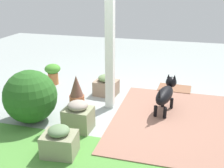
{
  "coord_description": "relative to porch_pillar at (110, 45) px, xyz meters",
  "views": [
    {
      "loc": [
        -0.83,
        4.17,
        2.03
      ],
      "look_at": [
        0.31,
        0.06,
        0.45
      ],
      "focal_mm": 44.53,
      "sensor_mm": 36.0,
      "label": 1
    }
  ],
  "objects": [
    {
      "name": "terracotta_pot_spiky",
      "position": [
        0.56,
        0.12,
        -0.82
      ],
      "size": [
        0.26,
        0.26,
        0.56
      ],
      "color": "#AB5A37",
      "rests_on": "ground"
    },
    {
      "name": "stone_planter_far",
      "position": [
        0.22,
        1.52,
        -0.9
      ],
      "size": [
        0.44,
        0.37,
        0.39
      ],
      "color": "gray",
      "rests_on": "ground"
    },
    {
      "name": "porch_pillar",
      "position": [
        0.0,
        0.0,
        0.0
      ],
      "size": [
        0.13,
        0.13,
        2.16
      ],
      "primitive_type": "cube",
      "color": "white",
      "rests_on": "ground"
    },
    {
      "name": "ground_plane",
      "position": [
        -0.36,
        0.01,
        -1.08
      ],
      "size": [
        12.0,
        12.0,
        0.0
      ],
      "primitive_type": "plane",
      "color": "#969F9B"
    },
    {
      "name": "stone_planter_mid",
      "position": [
        0.23,
        0.87,
        -0.87
      ],
      "size": [
        0.41,
        0.35,
        0.45
      ],
      "color": "gray",
      "rests_on": "ground"
    },
    {
      "name": "doormat",
      "position": [
        -1.02,
        -1.14,
        -1.07
      ],
      "size": [
        0.65,
        0.46,
        0.03
      ],
      "primitive_type": "cube",
      "rotation": [
        0.0,
        0.0,
        -0.04
      ],
      "color": "brown",
      "rests_on": "ground"
    },
    {
      "name": "stone_planter_nearest",
      "position": [
        0.22,
        -0.51,
        -0.9
      ],
      "size": [
        0.45,
        0.39,
        0.4
      ],
      "color": "gray",
      "rests_on": "ground"
    },
    {
      "name": "terracotta_pot_broad",
      "position": [
        1.45,
        -0.77,
        -0.82
      ],
      "size": [
        0.33,
        0.33,
        0.43
      ],
      "color": "#B46939",
      "rests_on": "ground"
    },
    {
      "name": "dog",
      "position": [
        -0.92,
        -0.05,
        -0.76
      ],
      "size": [
        0.33,
        0.81,
        0.56
      ],
      "color": "black",
      "rests_on": "ground"
    },
    {
      "name": "round_shrub",
      "position": [
        1.02,
        0.81,
        -0.68
      ],
      "size": [
        0.81,
        0.81,
        0.81
      ],
      "primitive_type": "sphere",
      "color": "#275B1F",
      "rests_on": "ground"
    },
    {
      "name": "brick_path",
      "position": [
        -1.06,
        0.24,
        -1.07
      ],
      "size": [
        1.8,
        2.4,
        0.02
      ],
      "primitive_type": "cube",
      "color": "#966755",
      "rests_on": "ground"
    }
  ]
}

